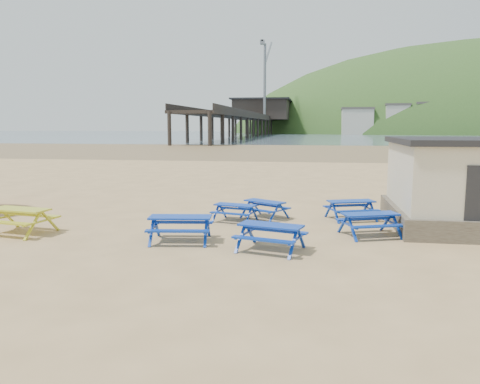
# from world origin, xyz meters

# --- Properties ---
(ground) EXTENTS (400.00, 400.00, 0.00)m
(ground) POSITION_xyz_m (0.00, 0.00, 0.00)
(ground) COLOR tan
(ground) RESTS_ON ground
(wet_sand) EXTENTS (400.00, 400.00, 0.00)m
(wet_sand) POSITION_xyz_m (0.00, 55.00, 0.00)
(wet_sand) COLOR olive
(wet_sand) RESTS_ON ground
(sea) EXTENTS (400.00, 400.00, 0.00)m
(sea) POSITION_xyz_m (0.00, 170.00, 0.01)
(sea) COLOR #4C5F6D
(sea) RESTS_ON ground
(picnic_table_blue_a) EXTENTS (1.80, 1.58, 0.65)m
(picnic_table_blue_a) POSITION_xyz_m (1.09, 0.66, 0.32)
(picnic_table_blue_a) COLOR #13389E
(picnic_table_blue_a) RESTS_ON ground
(picnic_table_blue_b) EXTENTS (2.07, 1.97, 0.68)m
(picnic_table_blue_b) POSITION_xyz_m (2.12, 1.42, 0.34)
(picnic_table_blue_b) COLOR #13389E
(picnic_table_blue_b) RESTS_ON ground
(picnic_table_blue_c) EXTENTS (2.13, 1.92, 0.74)m
(picnic_table_blue_c) POSITION_xyz_m (5.43, 1.68, 0.37)
(picnic_table_blue_c) COLOR #13389E
(picnic_table_blue_c) RESTS_ON ground
(picnic_table_blue_d) EXTENTS (2.09, 1.77, 0.80)m
(picnic_table_blue_d) POSITION_xyz_m (-0.08, -2.67, 0.40)
(picnic_table_blue_d) COLOR #13389E
(picnic_table_blue_d) RESTS_ON ground
(picnic_table_blue_e) EXTENTS (2.16, 1.91, 0.77)m
(picnic_table_blue_e) POSITION_xyz_m (2.79, -3.29, 0.38)
(picnic_table_blue_e) COLOR #13389E
(picnic_table_blue_e) RESTS_ON ground
(picnic_table_blue_f) EXTENTS (2.19, 1.98, 0.76)m
(picnic_table_blue_f) POSITION_xyz_m (5.83, -0.99, 0.38)
(picnic_table_blue_f) COLOR #13389E
(picnic_table_blue_f) RESTS_ON ground
(picnic_table_yellow) EXTENTS (2.25, 1.93, 0.84)m
(picnic_table_yellow) POSITION_xyz_m (-5.68, -2.44, 0.42)
(picnic_table_yellow) COLOR gold
(picnic_table_yellow) RESTS_ON ground
(pier) EXTENTS (24.00, 220.00, 39.29)m
(pier) POSITION_xyz_m (-17.99, 178.23, 5.46)
(pier) COLOR black
(pier) RESTS_ON ground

